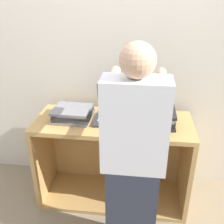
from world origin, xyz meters
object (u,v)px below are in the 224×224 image
(laptop_stack_right, at_px, (155,117))
(person, at_px, (133,163))
(laptop_open, at_px, (114,112))
(laptop_stack_left, at_px, (73,114))

(laptop_stack_right, height_order, person, person)
(laptop_open, height_order, laptop_stack_left, laptop_open)
(laptop_open, relative_size, person, 0.21)
(laptop_open, xyz_separation_m, laptop_stack_right, (0.33, -0.05, 0.01))
(laptop_open, bearing_deg, laptop_stack_left, -170.69)
(laptop_open, distance_m, person, 0.59)
(laptop_open, xyz_separation_m, laptop_stack_left, (-0.33, -0.05, -0.01))
(laptop_open, height_order, laptop_stack_right, laptop_open)
(person, bearing_deg, laptop_stack_left, 136.53)
(laptop_stack_left, height_order, laptop_stack_right, laptop_stack_right)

